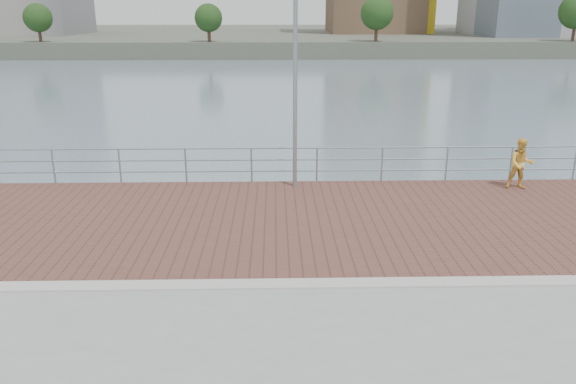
{
  "coord_description": "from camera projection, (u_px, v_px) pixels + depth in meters",
  "views": [
    {
      "loc": [
        -0.28,
        -9.98,
        5.23
      ],
      "look_at": [
        0.0,
        2.0,
        1.3
      ],
      "focal_mm": 35.0,
      "sensor_mm": 36.0,
      "label": 1
    }
  ],
  "objects": [
    {
      "name": "water",
      "position": [
        290.0,
        371.0,
        11.74
      ],
      "size": [
        400.0,
        400.0,
        0.0
      ],
      "primitive_type": "plane",
      "color": "slate",
      "rests_on": "ground"
    },
    {
      "name": "brick_lane",
      "position": [
        287.0,
        220.0,
        14.53
      ],
      "size": [
        40.0,
        6.8,
        0.02
      ],
      "primitive_type": "cube",
      "color": "brown",
      "rests_on": "seawall"
    },
    {
      "name": "curb",
      "position": [
        290.0,
        284.0,
        11.11
      ],
      "size": [
        40.0,
        0.4,
        0.06
      ],
      "primitive_type": "cube",
      "color": "#B7B5AD",
      "rests_on": "seawall"
    },
    {
      "name": "far_shore",
      "position": [
        276.0,
        36.0,
        127.73
      ],
      "size": [
        320.0,
        95.0,
        2.5
      ],
      "primitive_type": "cube",
      "color": "#4C5142",
      "rests_on": "ground"
    },
    {
      "name": "guardrail",
      "position": [
        284.0,
        161.0,
        17.55
      ],
      "size": [
        39.06,
        0.06,
        1.13
      ],
      "color": "#8C9EA8",
      "rests_on": "brick_lane"
    },
    {
      "name": "street_lamp",
      "position": [
        296.0,
        32.0,
        15.41
      ],
      "size": [
        0.47,
        1.38,
        6.5
      ],
      "color": "gray",
      "rests_on": "brick_lane"
    },
    {
      "name": "bystander",
      "position": [
        521.0,
        164.0,
        16.82
      ],
      "size": [
        0.84,
        0.7,
        1.54
      ],
      "primitive_type": "imported",
      "rotation": [
        0.0,
        0.0,
        -0.17
      ],
      "color": "#F1BA46",
      "rests_on": "brick_lane"
    },
    {
      "name": "shoreline_trees",
      "position": [
        432.0,
        15.0,
        83.46
      ],
      "size": [
        169.14,
        5.22,
        6.96
      ],
      "color": "#473323",
      "rests_on": "far_shore"
    }
  ]
}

